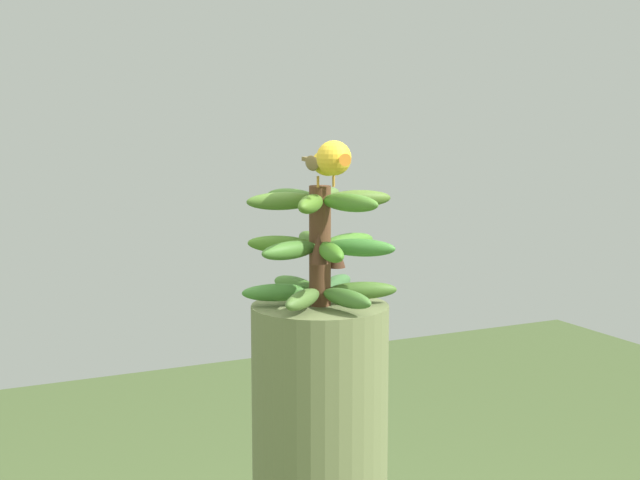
% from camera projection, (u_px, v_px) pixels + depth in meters
% --- Properties ---
extents(banana_bunch, '(0.30, 0.30, 0.23)m').
position_uv_depth(banana_bunch, '(320.00, 246.00, 1.86)').
color(banana_bunch, brown).
rests_on(banana_bunch, banana_tree).
extents(perched_bird, '(0.22, 0.07, 0.09)m').
position_uv_depth(perched_bird, '(330.00, 161.00, 1.79)').
color(perched_bird, '#C68933').
rests_on(perched_bird, banana_bunch).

